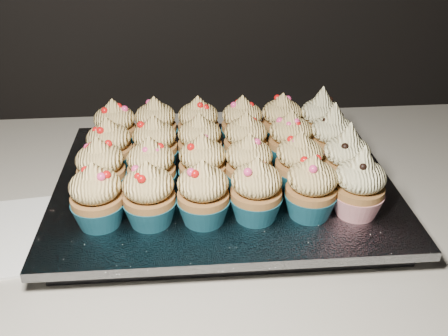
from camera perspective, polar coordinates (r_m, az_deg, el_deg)
name	(u,v)px	position (r m, az deg, el deg)	size (l,w,h in m)	color
worktop	(94,215)	(0.73, -14.61, -5.27)	(2.44, 0.64, 0.04)	beige
baking_tray	(224,192)	(0.70, 0.00, -2.76)	(0.42, 0.32, 0.02)	black
foil_lining	(224,182)	(0.69, 0.00, -1.58)	(0.46, 0.36, 0.01)	silver
cupcake_0	(97,197)	(0.60, -14.33, -3.22)	(0.06, 0.06, 0.08)	#16576B
cupcake_1	(149,196)	(0.59, -8.56, -3.14)	(0.06, 0.06, 0.08)	#16576B
cupcake_2	(203,194)	(0.59, -2.39, -3.00)	(0.06, 0.06, 0.08)	#16576B
cupcake_3	(256,191)	(0.59, 3.70, -2.66)	(0.06, 0.06, 0.08)	#16576B
cupcake_4	(311,189)	(0.60, 9.94, -2.33)	(0.06, 0.06, 0.08)	#16576B
cupcake_5	(359,186)	(0.62, 15.19, -1.95)	(0.06, 0.06, 0.10)	#A8172A
cupcake_6	(101,170)	(0.65, -13.88, -0.17)	(0.06, 0.06, 0.08)	#16576B
cupcake_7	(151,169)	(0.64, -8.30, -0.09)	(0.06, 0.06, 0.08)	#16576B
cupcake_8	(203,165)	(0.64, -2.45, 0.31)	(0.06, 0.06, 0.08)	#16576B
cupcake_9	(249,166)	(0.64, 2.86, 0.27)	(0.06, 0.06, 0.08)	#16576B
cupcake_10	(299,163)	(0.65, 8.53, 0.52)	(0.06, 0.06, 0.08)	#16576B
cupcake_11	(346,160)	(0.67, 13.76, 0.88)	(0.06, 0.06, 0.10)	#A8172A
cupcake_12	(110,148)	(0.70, -12.93, 2.26)	(0.06, 0.06, 0.08)	#16576B
cupcake_13	(155,145)	(0.70, -7.89, 2.57)	(0.06, 0.06, 0.08)	#16576B
cupcake_14	(200,143)	(0.70, -2.78, 2.84)	(0.06, 0.06, 0.08)	#16576B
cupcake_15	(246,142)	(0.70, 2.50, 2.98)	(0.06, 0.06, 0.08)	#16576B
cupcake_16	(290,140)	(0.71, 7.54, 3.15)	(0.06, 0.06, 0.08)	#16576B
cupcake_17	(332,138)	(0.72, 12.19, 3.37)	(0.06, 0.06, 0.10)	#A8172A
cupcake_18	(115,128)	(0.76, -12.32, 4.48)	(0.06, 0.06, 0.08)	#16576B
cupcake_19	(156,126)	(0.76, -7.80, 4.83)	(0.06, 0.06, 0.08)	#16576B
cupcake_20	(198,125)	(0.75, -2.94, 4.95)	(0.06, 0.06, 0.08)	#16576B
cupcake_21	(242,124)	(0.75, 2.08, 5.02)	(0.06, 0.06, 0.08)	#16576B
cupcake_22	(281,122)	(0.77, 6.58, 5.28)	(0.06, 0.06, 0.08)	#16576B
cupcake_23	(320,120)	(0.78, 10.92, 5.41)	(0.06, 0.06, 0.10)	#A8172A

